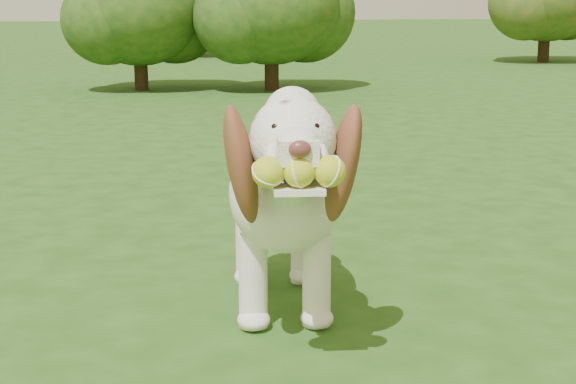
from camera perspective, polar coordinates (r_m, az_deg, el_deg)
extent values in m
plane|color=#204413|center=(2.54, 6.14, -11.39)|extent=(80.00, 80.00, 0.00)
ellipsoid|color=white|center=(2.96, -0.54, -0.06)|extent=(0.42, 0.70, 0.35)
ellipsoid|color=white|center=(2.71, -0.17, -0.38)|extent=(0.38, 0.38, 0.34)
ellipsoid|color=white|center=(3.19, -0.84, 0.66)|extent=(0.35, 0.35, 0.31)
cylinder|color=white|center=(2.56, 0.05, 0.96)|extent=(0.21, 0.29, 0.27)
sphere|color=white|center=(2.41, 0.31, 3.40)|extent=(0.27, 0.27, 0.24)
sphere|color=white|center=(2.42, 0.27, 5.00)|extent=(0.18, 0.18, 0.16)
cube|color=white|center=(2.28, 0.60, 2.73)|extent=(0.12, 0.15, 0.07)
ellipsoid|color=#592D28|center=(2.20, 0.77, 2.79)|extent=(0.06, 0.04, 0.04)
cube|color=white|center=(2.28, 0.63, 0.30)|extent=(0.15, 0.17, 0.02)
ellipsoid|color=brown|center=(2.43, -3.05, 1.74)|extent=(0.16, 0.23, 0.37)
ellipsoid|color=brown|center=(2.45, 3.58, 1.83)|extent=(0.15, 0.24, 0.37)
cylinder|color=white|center=(3.32, -1.00, 1.84)|extent=(0.08, 0.18, 0.13)
cylinder|color=white|center=(2.80, -2.27, -5.77)|extent=(0.10, 0.10, 0.30)
cylinder|color=white|center=(2.81, 1.86, -5.67)|extent=(0.10, 0.10, 0.30)
cylinder|color=white|center=(3.22, -2.59, -3.31)|extent=(0.10, 0.10, 0.30)
cylinder|color=white|center=(3.23, 0.99, -3.24)|extent=(0.10, 0.10, 0.30)
sphere|color=gold|center=(2.23, -1.30, 1.29)|extent=(0.09, 0.09, 0.08)
sphere|color=gold|center=(2.23, 0.72, 1.32)|extent=(0.09, 0.09, 0.08)
sphere|color=gold|center=(2.24, 2.73, 1.35)|extent=(0.09, 0.09, 0.08)
cylinder|color=#382314|center=(10.05, -1.06, 8.05)|extent=(0.16, 0.16, 0.52)
ellipsoid|color=#1C4013|center=(10.02, -1.08, 11.98)|extent=(1.55, 1.55, 1.32)
cylinder|color=#382314|center=(16.19, -6.78, 10.07)|extent=(0.24, 0.24, 0.77)
cylinder|color=#382314|center=(10.22, -9.49, 7.90)|extent=(0.15, 0.15, 0.49)
ellipsoid|color=#1C4013|center=(10.19, -9.62, 11.59)|extent=(1.48, 1.48, 1.26)
cylinder|color=#382314|center=(15.15, 16.21, 9.19)|extent=(0.19, 0.19, 0.59)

